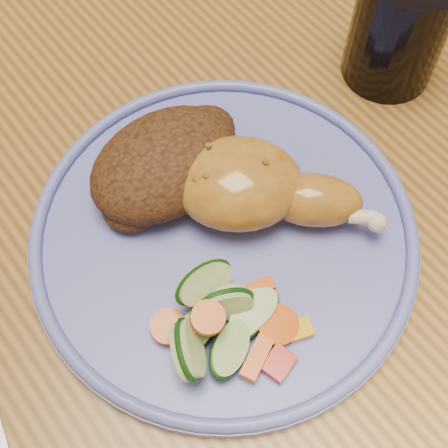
# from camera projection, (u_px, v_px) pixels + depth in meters

# --- Properties ---
(ground) EXTENTS (4.00, 4.00, 0.00)m
(ground) POSITION_uv_depth(u_px,v_px,m) (199.00, 372.00, 1.19)
(ground) COLOR brown
(ground) RESTS_ON ground
(dining_table) EXTENTS (0.90, 1.40, 0.75)m
(dining_table) POSITION_uv_depth(u_px,v_px,m) (174.00, 196.00, 0.60)
(dining_table) COLOR olive
(dining_table) RESTS_ON ground
(plate) EXTENTS (0.30, 0.30, 0.01)m
(plate) POSITION_uv_depth(u_px,v_px,m) (224.00, 237.00, 0.48)
(plate) COLOR #585EB4
(plate) RESTS_ON dining_table
(plate_rim) EXTENTS (0.29, 0.29, 0.01)m
(plate_rim) POSITION_uv_depth(u_px,v_px,m) (224.00, 230.00, 0.47)
(plate_rim) COLOR #585EB4
(plate_rim) RESTS_ON plate
(chicken_leg) EXTENTS (0.14, 0.15, 0.05)m
(chicken_leg) POSITION_uv_depth(u_px,v_px,m) (256.00, 187.00, 0.46)
(chicken_leg) COLOR #AE7224
(chicken_leg) RESTS_ON plate
(rice_pilaf) EXTENTS (0.13, 0.09, 0.05)m
(rice_pilaf) POSITION_uv_depth(u_px,v_px,m) (167.00, 163.00, 0.48)
(rice_pilaf) COLOR #442511
(rice_pilaf) RESTS_ON plate
(vegetable_pile) EXTENTS (0.11, 0.10, 0.05)m
(vegetable_pile) POSITION_uv_depth(u_px,v_px,m) (224.00, 322.00, 0.43)
(vegetable_pile) COLOR #A50A05
(vegetable_pile) RESTS_ON plate
(drinking_glass) EXTENTS (0.08, 0.08, 0.11)m
(drinking_glass) POSITION_uv_depth(u_px,v_px,m) (400.00, 26.00, 0.52)
(drinking_glass) COLOR black
(drinking_glass) RESTS_ON dining_table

